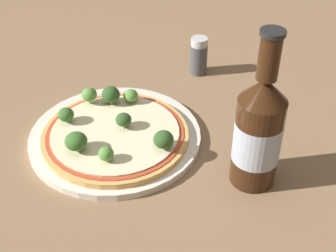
{
  "coord_description": "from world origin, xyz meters",
  "views": [
    {
      "loc": [
        0.37,
        -0.49,
        0.5
      ],
      "look_at": [
        0.1,
        0.01,
        0.06
      ],
      "focal_mm": 50.0,
      "sensor_mm": 36.0,
      "label": 1
    }
  ],
  "objects": [
    {
      "name": "broccoli_floret_2",
      "position": [
        -0.01,
        0.09,
        0.04
      ],
      "size": [
        0.03,
        0.03,
        0.02
      ],
      "color": "#89A866",
      "rests_on": "pizza"
    },
    {
      "name": "broccoli_floret_7",
      "position": [
        0.04,
        -0.07,
        0.04
      ],
      "size": [
        0.02,
        0.02,
        0.02
      ],
      "color": "#89A866",
      "rests_on": "pizza"
    },
    {
      "name": "plate",
      "position": [
        0.01,
        0.01,
        0.01
      ],
      "size": [
        0.29,
        0.29,
        0.01
      ],
      "color": "silver",
      "rests_on": "ground_plane"
    },
    {
      "name": "broccoli_floret_4",
      "position": [
        0.1,
        -0.0,
        0.04
      ],
      "size": [
        0.03,
        0.03,
        0.03
      ],
      "color": "#89A866",
      "rests_on": "pizza"
    },
    {
      "name": "broccoli_floret_5",
      "position": [
        0.02,
        0.02,
        0.04
      ],
      "size": [
        0.03,
        0.03,
        0.03
      ],
      "color": "#89A866",
      "rests_on": "pizza"
    },
    {
      "name": "broccoli_floret_3",
      "position": [
        -0.01,
        -0.07,
        0.04
      ],
      "size": [
        0.03,
        0.03,
        0.03
      ],
      "color": "#89A866",
      "rests_on": "pizza"
    },
    {
      "name": "pizza",
      "position": [
        0.01,
        0.0,
        0.02
      ],
      "size": [
        0.24,
        0.24,
        0.01
      ],
      "color": "tan",
      "rests_on": "plate"
    },
    {
      "name": "beer_bottle",
      "position": [
        0.24,
        0.03,
        0.09
      ],
      "size": [
        0.07,
        0.07,
        0.25
      ],
      "color": "#381E0F",
      "rests_on": "ground_plane"
    },
    {
      "name": "broccoli_floret_6",
      "position": [
        -0.07,
        -0.02,
        0.04
      ],
      "size": [
        0.03,
        0.03,
        0.03
      ],
      "color": "#89A866",
      "rests_on": "pizza"
    },
    {
      "name": "broccoli_floret_0",
      "position": [
        -0.04,
        0.07,
        0.04
      ],
      "size": [
        0.03,
        0.03,
        0.03
      ],
      "color": "#89A866",
      "rests_on": "pizza"
    },
    {
      "name": "broccoli_floret_1",
      "position": [
        -0.07,
        0.05,
        0.04
      ],
      "size": [
        0.03,
        0.03,
        0.03
      ],
      "color": "#89A866",
      "rests_on": "pizza"
    },
    {
      "name": "pepper_shaker",
      "position": [
        0.04,
        0.27,
        0.04
      ],
      "size": [
        0.04,
        0.04,
        0.08
      ],
      "color": "#4C4C51",
      "rests_on": "ground_plane"
    },
    {
      "name": "ground_plane",
      "position": [
        0.0,
        0.0,
        0.0
      ],
      "size": [
        3.0,
        3.0,
        0.0
      ],
      "primitive_type": "plane",
      "color": "#846647"
    }
  ]
}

